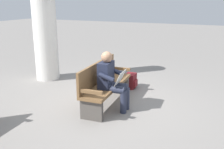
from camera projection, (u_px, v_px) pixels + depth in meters
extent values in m
plane|color=gray|center=(107.00, 104.00, 5.47)|extent=(40.00, 40.00, 0.00)
cube|color=brown|center=(107.00, 85.00, 5.35)|extent=(1.83, 0.61, 0.06)
cube|color=brown|center=(98.00, 73.00, 5.35)|extent=(1.80, 0.18, 0.45)
cube|color=brown|center=(120.00, 69.00, 6.08)|extent=(0.09, 0.48, 0.06)
cube|color=brown|center=(90.00, 92.00, 4.55)|extent=(0.09, 0.48, 0.06)
cube|color=#4C4742|center=(120.00, 84.00, 6.14)|extent=(0.11, 0.44, 0.39)
cube|color=#4C4742|center=(92.00, 110.00, 4.70)|extent=(0.11, 0.44, 0.39)
cube|color=#1E2338|center=(106.00, 75.00, 5.08)|extent=(0.41, 0.25, 0.52)
sphere|color=#A87A5B|center=(107.00, 57.00, 4.97)|extent=(0.22, 0.22, 0.22)
cylinder|color=#282D42|center=(118.00, 86.00, 5.16)|extent=(0.18, 0.43, 0.15)
cylinder|color=#282D42|center=(114.00, 89.00, 4.98)|extent=(0.18, 0.43, 0.15)
cylinder|color=#282D42|center=(126.00, 99.00, 5.17)|extent=(0.13, 0.13, 0.45)
cylinder|color=#282D42|center=(123.00, 102.00, 4.99)|extent=(0.13, 0.13, 0.45)
cylinder|color=#1E2338|center=(115.00, 71.00, 5.25)|extent=(0.11, 0.32, 0.18)
cylinder|color=#1E2338|center=(106.00, 77.00, 4.82)|extent=(0.11, 0.32, 0.18)
cube|color=silver|center=(120.00, 78.00, 4.98)|extent=(0.41, 0.16, 0.27)
cube|color=maroon|center=(130.00, 81.00, 6.45)|extent=(0.35, 0.25, 0.36)
cube|color=maroon|center=(136.00, 83.00, 6.41)|extent=(0.24, 0.05, 0.16)
cylinder|color=silver|center=(44.00, 22.00, 6.84)|extent=(0.63, 0.63, 3.14)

